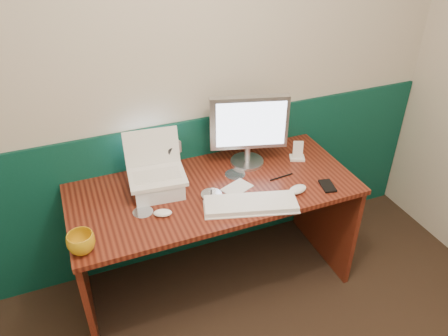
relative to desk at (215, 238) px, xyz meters
name	(u,v)px	position (x,y,z in m)	size (l,w,h in m)	color
back_wall	(172,82)	(-0.10, 0.37, 0.88)	(3.50, 0.04, 2.50)	beige
wainscot	(180,192)	(-0.10, 0.36, 0.12)	(3.48, 0.02, 1.00)	#08362C
desk	(215,238)	(0.00, 0.00, 0.00)	(1.60, 0.70, 0.75)	#3D110B
laptop_riser	(158,185)	(-0.30, 0.07, 0.42)	(0.26, 0.22, 0.09)	silver
laptop	(155,159)	(-0.30, 0.07, 0.59)	(0.30, 0.23, 0.25)	white
monitor	(248,130)	(0.28, 0.17, 0.60)	(0.45, 0.13, 0.45)	#B4B4B9
keyboard	(251,205)	(0.12, -0.23, 0.39)	(0.48, 0.16, 0.03)	white
mouse_right	(298,189)	(0.41, -0.21, 0.39)	(0.11, 0.07, 0.04)	white
mouse_left	(163,213)	(-0.33, -0.13, 0.39)	(0.10, 0.06, 0.03)	white
mug	(81,243)	(-0.74, -0.25, 0.43)	(0.13, 0.13, 0.10)	#C48F12
camcorder	(172,155)	(-0.16, 0.26, 0.48)	(0.09, 0.13, 0.20)	#B0AFB4
cd_spindle	(211,196)	(-0.05, -0.08, 0.39)	(0.11, 0.11, 0.02)	#B4BAC5
cd_loose_a	(143,212)	(-0.42, -0.07, 0.38)	(0.11, 0.11, 0.00)	#B6BEC7
cd_loose_b	(235,174)	(0.16, 0.08, 0.38)	(0.12, 0.12, 0.00)	#B4BBC5
pen	(281,177)	(0.39, -0.05, 0.38)	(0.01, 0.01, 0.15)	black
papers	(237,188)	(0.12, -0.06, 0.38)	(0.16, 0.11, 0.00)	silver
dock	(297,158)	(0.58, 0.09, 0.38)	(0.09, 0.07, 0.02)	white
music_player	(298,149)	(0.58, 0.09, 0.44)	(0.06, 0.01, 0.11)	white
pda	(327,186)	(0.59, -0.23, 0.38)	(0.07, 0.12, 0.01)	black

